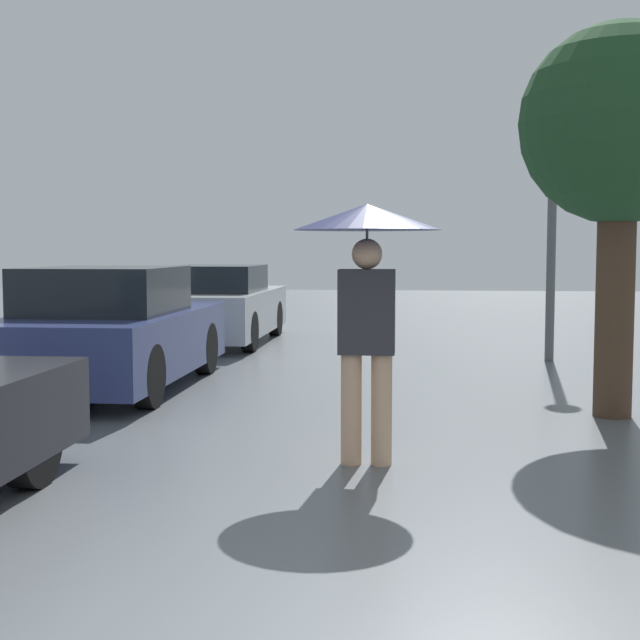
# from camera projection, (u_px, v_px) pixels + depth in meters

# --- Properties ---
(pedestrian) EXTENTS (1.05, 1.05, 1.86)m
(pedestrian) POSITION_uv_depth(u_px,v_px,m) (367.00, 259.00, 6.28)
(pedestrian) COLOR tan
(pedestrian) RESTS_ON ground_plane
(parked_car_middle) EXTENTS (1.73, 3.87, 1.35)m
(parked_car_middle) POSITION_uv_depth(u_px,v_px,m) (110.00, 332.00, 9.80)
(parked_car_middle) COLOR navy
(parked_car_middle) RESTS_ON ground_plane
(parked_car_farthest) EXTENTS (1.66, 4.07, 1.27)m
(parked_car_farthest) POSITION_uv_depth(u_px,v_px,m) (218.00, 306.00, 14.53)
(parked_car_farthest) COLOR #9EA3A8
(parked_car_farthest) RESTS_ON ground_plane
(tree) EXTENTS (1.80, 1.80, 3.57)m
(tree) POSITION_uv_depth(u_px,v_px,m) (619.00, 131.00, 8.01)
(tree) COLOR #473323
(tree) RESTS_ON ground_plane
(street_lamp) EXTENTS (0.35, 0.35, 3.92)m
(street_lamp) POSITION_uv_depth(u_px,v_px,m) (553.00, 166.00, 12.02)
(street_lamp) COLOR #515456
(street_lamp) RESTS_ON ground_plane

